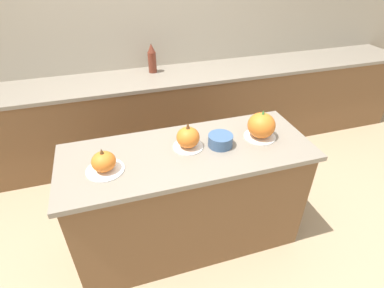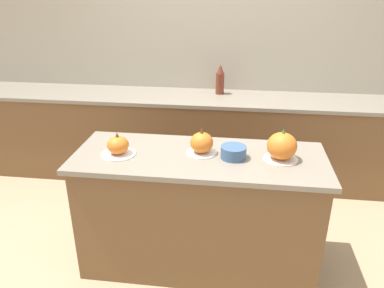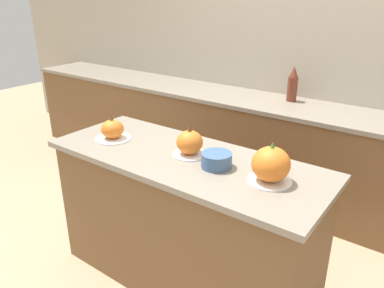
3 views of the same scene
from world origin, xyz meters
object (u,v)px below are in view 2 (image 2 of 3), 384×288
Objects in this scene: pumpkin_cake_right at (282,147)px; bottle_tall at (220,80)px; pumpkin_cake_center at (202,143)px; pumpkin_cake_left at (118,146)px; mixing_bowl at (233,152)px.

bottle_tall is at bearing 108.67° from pumpkin_cake_right.
bottle_tall is (0.03, 1.42, 0.08)m from pumpkin_cake_center.
pumpkin_cake_left is 0.77m from mixing_bowl.
mixing_bowl is at bearing -11.81° from pumpkin_cake_center.
pumpkin_cake_right is at bearing -71.33° from bottle_tall.
pumpkin_cake_right is (0.52, -0.03, 0.02)m from pumpkin_cake_center.
pumpkin_cake_center is at bearing 168.19° from mixing_bowl.
pumpkin_cake_center is at bearing 176.83° from pumpkin_cake_right.
pumpkin_cake_right is at bearing -3.17° from pumpkin_cake_center.
mixing_bowl is at bearing -177.04° from pumpkin_cake_right.
pumpkin_cake_left is 1.38× the size of mixing_bowl.
pumpkin_cake_center is 0.52m from pumpkin_cake_right.
bottle_tall is at bearing 68.89° from pumpkin_cake_left.
pumpkin_cake_left reaches higher than mixing_bowl.
pumpkin_cake_left is 1.62m from bottle_tall.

